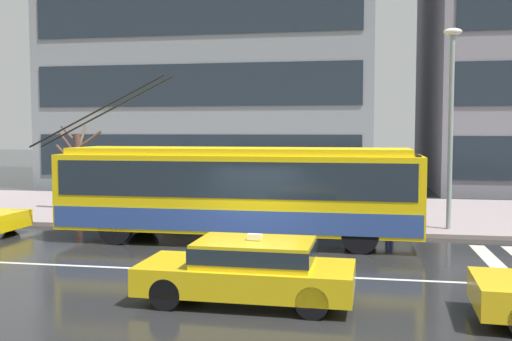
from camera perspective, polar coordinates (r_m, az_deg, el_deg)
name	(u,v)px	position (r m, az deg, el deg)	size (l,w,h in m)	color
ground_plane	(247,262)	(15.57, -0.86, -8.89)	(160.00, 160.00, 0.00)	#232425
sidewalk_slab	(289,211)	(24.65, 3.27, -3.95)	(80.00, 10.00, 0.14)	gray
crosswalk_stripe_edge_near	(493,261)	(16.81, 22.05, -8.21)	(0.44, 4.40, 0.01)	beige
lane_centre_line	(238,273)	(14.43, -1.78, -9.91)	(72.00, 0.14, 0.01)	silver
trolleybus	(238,190)	(18.12, -1.74, -1.92)	(12.37, 2.67, 5.18)	yellow
taxi_oncoming_near	(249,268)	(11.90, -0.64, -9.45)	(4.32, 1.91, 1.39)	yellow
bus_shelter	(191,170)	(21.84, -6.37, 0.04)	(3.60, 1.61, 2.47)	gray
pedestrian_at_shelter	(297,174)	(22.21, 3.99, -0.38)	(1.25, 1.25, 1.99)	black
pedestrian_approaching_curb	(126,193)	(22.73, -12.52, -2.14)	(0.36, 0.36, 1.60)	navy
pedestrian_walking_past	(393,181)	(21.16, 13.15, -0.96)	(1.21, 1.21, 1.98)	black
pedestrian_waiting_by_pole	(388,183)	(19.95, 12.73, -1.24)	(1.19, 1.19, 1.94)	navy
street_lamp	(451,111)	(20.58, 18.45, 5.50)	(0.60, 0.32, 6.67)	gray
street_tree_bare	(77,163)	(25.48, -17.01, 0.67)	(1.97, 1.31, 3.53)	brown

